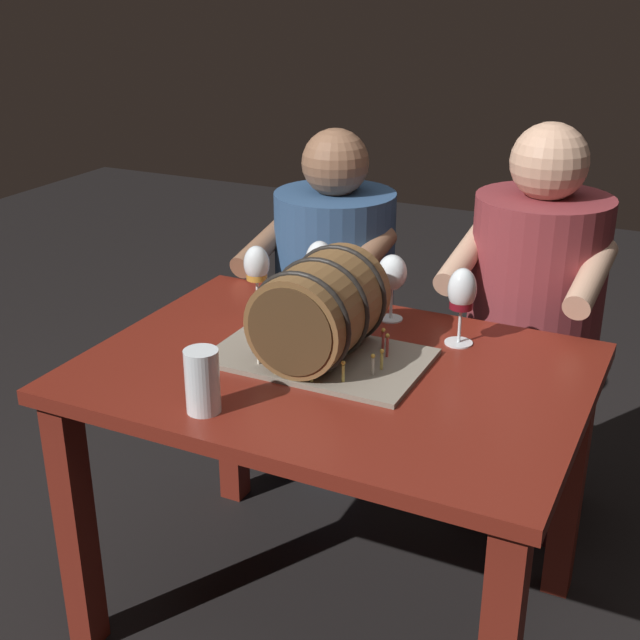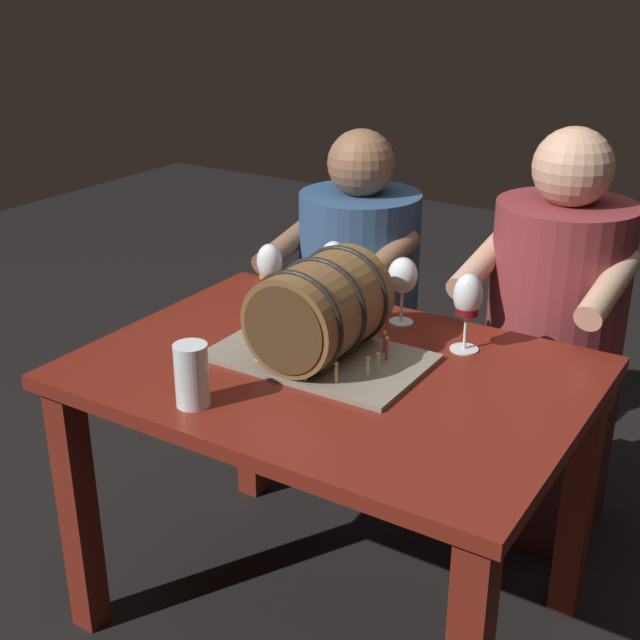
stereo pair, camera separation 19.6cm
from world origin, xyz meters
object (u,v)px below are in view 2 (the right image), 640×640
object	(u,v)px
dining_table	(332,413)
barrel_cake	(320,313)
wine_glass_rose	(333,264)
wine_glass_amber	(269,265)
person_seated_right	(551,350)
wine_glass_empty	(403,277)
beer_pint	(192,378)
wine_glass_red	(468,299)
person_seated_left	(358,316)

from	to	relation	value
dining_table	barrel_cake	world-z (taller)	barrel_cake
wine_glass_rose	dining_table	bearing A→B (deg)	-59.01
wine_glass_rose	wine_glass_amber	world-z (taller)	wine_glass_amber
dining_table	person_seated_right	bearing A→B (deg)	65.04
wine_glass_empty	beer_pint	xyz separation A→B (m)	(-0.17, -0.63, -0.06)
dining_table	wine_glass_red	distance (m)	0.42
dining_table	beer_pint	distance (m)	0.39
dining_table	wine_glass_empty	world-z (taller)	wine_glass_empty
wine_glass_amber	person_seated_left	bearing A→B (deg)	89.01
person_seated_left	person_seated_right	bearing A→B (deg)	0.02
wine_glass_rose	beer_pint	xyz separation A→B (m)	(0.04, -0.64, -0.06)
wine_glass_amber	wine_glass_rose	bearing A→B (deg)	41.80
wine_glass_rose	barrel_cake	bearing A→B (deg)	-63.95
wine_glass_rose	person_seated_right	world-z (taller)	person_seated_right
barrel_cake	wine_glass_rose	bearing A→B (deg)	116.05
wine_glass_rose	wine_glass_red	distance (m)	0.42
dining_table	beer_pint	xyz separation A→B (m)	(-0.15, -0.31, 0.18)
barrel_cake	wine_glass_empty	world-z (taller)	barrel_cake
barrel_cake	beer_pint	distance (m)	0.35
barrel_cake	beer_pint	bearing A→B (deg)	-108.02
wine_glass_rose	wine_glass_amber	xyz separation A→B (m)	(-0.13, -0.11, 0.01)
wine_glass_red	person_seated_left	size ratio (longest dim) A/B	0.17
barrel_cake	wine_glass_amber	size ratio (longest dim) A/B	2.67
beer_pint	wine_glass_red	bearing A→B (deg)	56.27
barrel_cake	person_seated_right	size ratio (longest dim) A/B	0.41
person_seated_right	barrel_cake	bearing A→B (deg)	-118.67
dining_table	person_seated_right	world-z (taller)	person_seated_right
barrel_cake	wine_glass_rose	world-z (taller)	barrel_cake
wine_glass_red	beer_pint	xyz separation A→B (m)	(-0.37, -0.56, -0.07)
wine_glass_empty	wine_glass_amber	xyz separation A→B (m)	(-0.34, -0.11, 0.00)
beer_pint	person_seated_right	xyz separation A→B (m)	(0.47, 0.99, -0.21)
dining_table	wine_glass_empty	size ratio (longest dim) A/B	6.45
person_seated_right	beer_pint	bearing A→B (deg)	-115.29
wine_glass_empty	person_seated_left	xyz separation A→B (m)	(-0.33, 0.36, -0.31)
wine_glass_red	beer_pint	distance (m)	0.68
dining_table	wine_glass_rose	bearing A→B (deg)	120.99
dining_table	person_seated_left	world-z (taller)	person_seated_left
dining_table	wine_glass_amber	xyz separation A→B (m)	(-0.32, 0.21, 0.25)
person_seated_left	beer_pint	bearing A→B (deg)	-80.72
dining_table	person_seated_left	bearing A→B (deg)	114.98
beer_pint	person_seated_left	world-z (taller)	person_seated_left
beer_pint	person_seated_right	distance (m)	1.11
wine_glass_amber	person_seated_right	xyz separation A→B (m)	(0.64, 0.47, -0.27)
dining_table	wine_glass_red	world-z (taller)	wine_glass_red
wine_glass_empty	dining_table	bearing A→B (deg)	-92.74
wine_glass_rose	beer_pint	world-z (taller)	wine_glass_rose
person_seated_left	person_seated_right	world-z (taller)	person_seated_right
wine_glass_amber	person_seated_left	size ratio (longest dim) A/B	0.16
person_seated_left	wine_glass_red	bearing A→B (deg)	-38.55
person_seated_right	wine_glass_empty	bearing A→B (deg)	-129.93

